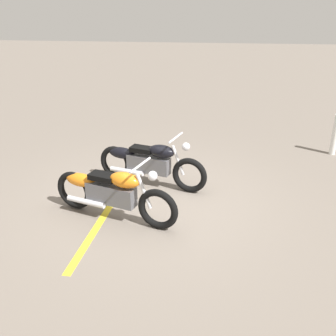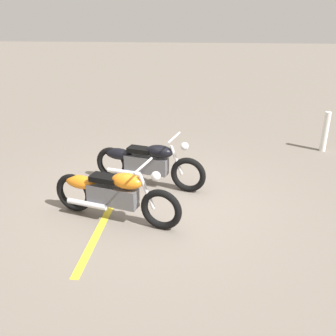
{
  "view_description": "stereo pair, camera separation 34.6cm",
  "coord_description": "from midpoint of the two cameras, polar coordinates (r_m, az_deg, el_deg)",
  "views": [
    {
      "loc": [
        1.07,
        -5.91,
        3.22
      ],
      "look_at": [
        0.26,
        0.0,
        0.65
      ],
      "focal_mm": 40.85,
      "sensor_mm": 36.0,
      "label": 1
    },
    {
      "loc": [
        0.73,
        -5.94,
        3.22
      ],
      "look_at": [
        0.26,
        0.0,
        0.65
      ],
      "focal_mm": 40.85,
      "sensor_mm": 36.0,
      "label": 2
    }
  ],
  "objects": [
    {
      "name": "ground_plane",
      "position": [
        6.8,
        -3.65,
        -4.98
      ],
      "size": [
        60.0,
        60.0,
        0.0
      ],
      "primitive_type": "plane",
      "color": "slate"
    },
    {
      "name": "motorcycle_bright_foreground",
      "position": [
        6.14,
        -9.97,
        -3.74
      ],
      "size": [
        2.17,
        0.82,
        1.04
      ],
      "rotation": [
        0.0,
        0.0,
        -0.29
      ],
      "color": "black",
      "rests_on": "ground"
    },
    {
      "name": "motorcycle_dark_foreground",
      "position": [
        7.23,
        -4.69,
        0.81
      ],
      "size": [
        2.18,
        0.8,
        1.04
      ],
      "rotation": [
        0.0,
        0.0,
        -0.27
      ],
      "color": "black",
      "rests_on": "ground"
    },
    {
      "name": "bollard_post",
      "position": [
        9.61,
        21.46,
        5.06
      ],
      "size": [
        0.14,
        0.14,
        0.95
      ],
      "primitive_type": "cylinder",
      "color": "white",
      "rests_on": "ground"
    },
    {
      "name": "parking_stripe_near",
      "position": [
        6.46,
        -10.74,
        -7.02
      ],
      "size": [
        0.22,
        3.2,
        0.01
      ],
      "primitive_type": "cube",
      "rotation": [
        0.0,
        0.0,
        1.54
      ],
      "color": "yellow",
      "rests_on": "ground"
    }
  ]
}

